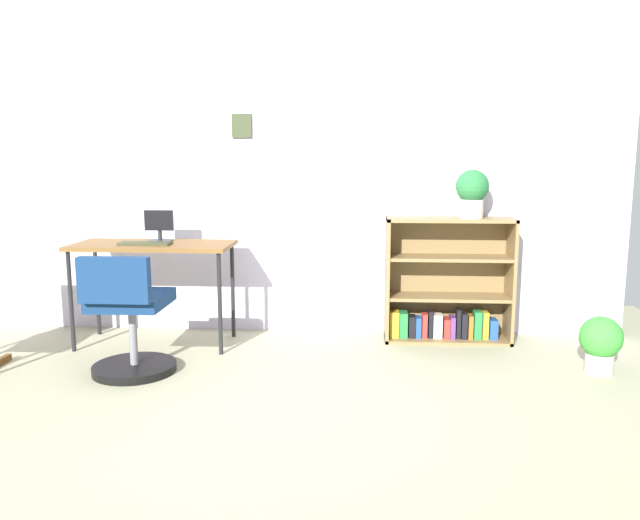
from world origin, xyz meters
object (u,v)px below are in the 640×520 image
Objects in this scene: bookshelf_low at (446,287)px; potted_plant_floor at (601,342)px; potted_plant_on_shelf at (472,191)px; monitor at (159,228)px; keyboard at (145,244)px; desk at (153,252)px; office_chair at (129,322)px.

bookshelf_low is 2.51× the size of potted_plant_floor.
monitor is at bearing -176.76° from potted_plant_on_shelf.
potted_plant_on_shelf is at bearing 7.38° from keyboard.
desk is at bearing -174.68° from potted_plant_on_shelf.
potted_plant_floor is at bearing -38.96° from bookshelf_low.
bookshelf_low is at bearing 24.19° from office_chair.
monitor is 0.90m from office_chair.
bookshelf_low reaches higher than potted_plant_floor.
bookshelf_low reaches higher than keyboard.
bookshelf_low is 2.64× the size of potted_plant_on_shelf.
potted_plant_on_shelf is at bearing 5.32° from desk.
bookshelf_low is at bearing 5.02° from monitor.
keyboard is 0.71m from office_chair.
desk is 1.23× the size of bookshelf_low.
potted_plant_floor is (3.01, -0.35, -0.54)m from keyboard.
desk reaches higher than potted_plant_floor.
monitor is at bearing 92.44° from office_chair.
keyboard reaches higher than potted_plant_floor.
keyboard is at bearing -106.71° from monitor.
bookshelf_low is (2.11, 0.27, -0.28)m from desk.
potted_plant_on_shelf reaches higher than keyboard.
office_chair reaches higher than potted_plant_floor.
potted_plant_on_shelf reaches higher than monitor.
potted_plant_on_shelf is at bearing 137.98° from potted_plant_floor.
monitor is at bearing 73.29° from keyboard.
office_chair is 2.13× the size of potted_plant_floor.
potted_plant_floor is at bearing 4.35° from office_chair.
potted_plant_on_shelf is 1.32m from potted_plant_floor.
potted_plant_floor is (2.92, 0.22, -0.14)m from office_chair.
bookshelf_low reaches higher than desk.
potted_plant_on_shelf reaches higher than office_chair.
desk is 2.32m from potted_plant_on_shelf.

